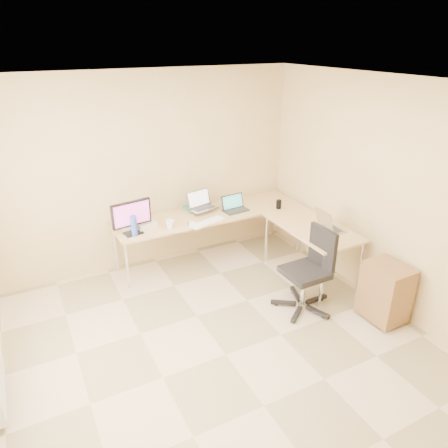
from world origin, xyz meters
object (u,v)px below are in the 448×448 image
desk_main (211,237)px  monitor (132,218)px  laptop_black (236,203)px  mug (170,224)px  water_bottle (134,226)px  laptop_center (203,200)px  keyboard (207,222)px  desk_fan (125,214)px  desk_return (310,251)px  cabinet (385,292)px  laptop_return (332,222)px  office_chair (305,271)px

desk_main → monitor: 1.28m
laptop_black → mug: laptop_black is taller
monitor → water_bottle: (0.00, -0.07, -0.08)m
laptop_center → keyboard: size_ratio=0.77×
monitor → desk_fan: 0.37m
desk_return → desk_fan: 2.47m
desk_return → monitor: monitor is taller
mug → cabinet: size_ratio=0.17×
keyboard → water_bottle: bearing=158.5°
monitor → keyboard: monitor is taller
laptop_black → cabinet: bearing=-74.4°
desk_fan → laptop_return: 2.62m
desk_return → keyboard: 1.41m
laptop_center → mug: bearing=-165.5°
mug → water_bottle: water_bottle is taller
water_bottle → office_chair: (1.58, -1.32, -0.36)m
monitor → keyboard: bearing=-16.8°
monitor → water_bottle: size_ratio=1.93×
desk_main → water_bottle: 1.25m
laptop_black → laptop_center: bearing=151.4°
water_bottle → office_chair: bearing=-39.8°
mug → water_bottle: 0.47m
laptop_center → laptop_black: laptop_center is taller
office_chair → laptop_center: bearing=107.1°
laptop_return → office_chair: office_chair is taller
desk_return → keyboard: keyboard is taller
monitor → cabinet: 3.05m
mug → desk_return: bearing=-25.4°
desk_return → monitor: bearing=158.1°
laptop_center → water_bottle: (-1.05, -0.31, -0.04)m
keyboard → desk_fan: bearing=135.2°
laptop_center → keyboard: (-0.11, -0.38, -0.15)m
water_bottle → laptop_return: (2.21, -0.99, -0.01)m
laptop_center → laptop_return: 1.74m
laptop_center → desk_fan: (-1.05, 0.11, -0.04)m
desk_fan → cabinet: 3.28m
laptop_center → keyboard: 0.43m
desk_main → keyboard: size_ratio=5.44×
desk_return → laptop_return: (0.11, -0.21, 0.49)m
monitor → desk_main: bearing=-0.4°
cabinet → laptop_center: bearing=117.2°
desk_return → monitor: (-2.10, 0.84, 0.58)m
keyboard → laptop_black: bearing=4.0°
keyboard → mug: bearing=154.0°
mug → water_bottle: bearing=-179.7°
desk_main → office_chair: bearing=-73.5°
keyboard → laptop_center: bearing=56.8°
laptop_center → mug: 0.68m
desk_return → laptop_black: size_ratio=3.78×
monitor → laptop_center: bearing=4.7°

